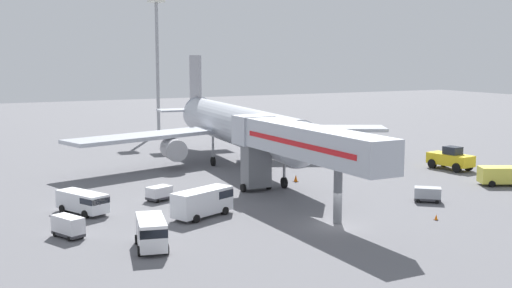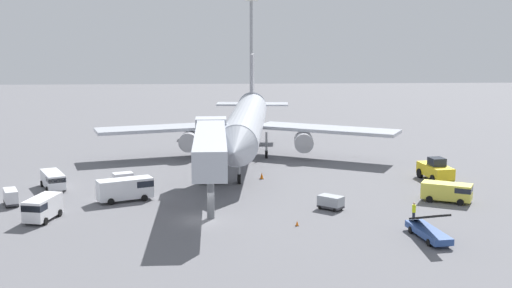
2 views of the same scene
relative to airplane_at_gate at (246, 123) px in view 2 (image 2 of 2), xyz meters
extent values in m
plane|color=slate|center=(-4.78, -28.96, -4.89)|extent=(300.00, 300.00, 0.00)
cylinder|color=#B7BCC6|center=(-0.13, -1.42, 0.09)|extent=(7.70, 33.88, 4.65)
cone|color=#B7BCC6|center=(-1.85, -20.13, 0.09)|extent=(4.90, 4.38, 4.55)
cone|color=#B7BCC6|center=(1.69, 18.39, 0.44)|extent=(4.96, 6.57, 4.41)
cube|color=gray|center=(1.55, 16.85, 4.73)|extent=(0.80, 4.88, 7.43)
cube|color=#B7BCC6|center=(4.28, 16.16, 0.67)|extent=(5.88, 4.03, 0.24)
cube|color=#B7BCC6|center=(-1.27, 16.67, 0.67)|extent=(5.88, 4.03, 0.24)
cube|color=#B7BCC6|center=(10.97, 0.25, -0.96)|extent=(19.13, 13.03, 0.44)
cube|color=#B7BCC6|center=(-10.74, 2.25, -0.96)|extent=(19.61, 10.14, 0.44)
cylinder|color=#A8A8AD|center=(7.64, -0.62, -2.51)|extent=(2.83, 3.52, 2.54)
cylinder|color=#A8A8AD|center=(-7.63, 0.78, -2.51)|extent=(2.83, 3.52, 2.54)
cylinder|color=gray|center=(-1.33, -14.47, -2.82)|extent=(0.28, 0.28, 3.03)
cylinder|color=black|center=(-1.33, -14.47, -4.34)|extent=(0.45, 1.13, 1.10)
cylinder|color=gray|center=(2.71, 0.35, -2.82)|extent=(0.28, 0.28, 3.03)
cylinder|color=black|center=(2.71, 0.35, -4.34)|extent=(0.45, 1.13, 1.10)
cylinder|color=gray|center=(-2.61, 0.83, -2.82)|extent=(0.28, 0.28, 3.03)
cylinder|color=black|center=(-2.61, 0.83, -4.34)|extent=(0.45, 1.13, 1.10)
cube|color=#B2B7C1|center=(-4.34, -24.40, 1.14)|extent=(3.22, 20.15, 2.70)
cube|color=red|center=(-5.86, -24.41, 1.14)|extent=(0.23, 16.90, 0.44)
cube|color=#B2B7C1|center=(-4.46, -13.74, 1.14)|extent=(3.48, 2.84, 2.84)
cube|color=#232833|center=(-4.47, -12.44, 1.39)|extent=(3.30, 0.28, 0.90)
cube|color=slate|center=(-4.45, -14.34, -2.35)|extent=(2.57, 1.83, 4.28)
cylinder|color=black|center=(-5.88, -14.35, -4.49)|extent=(0.31, 0.80, 0.80)
cylinder|color=black|center=(-3.03, -14.32, -4.49)|extent=(0.31, 0.80, 0.80)
cylinder|color=slate|center=(-4.30, -28.42, -2.55)|extent=(0.70, 0.70, 4.68)
cube|color=yellow|center=(21.33, -14.03, -3.69)|extent=(3.04, 5.67, 1.29)
cube|color=#232833|center=(21.37, -14.30, -2.60)|extent=(1.83, 2.02, 0.90)
cylinder|color=black|center=(22.65, -15.60, -4.34)|extent=(0.56, 1.15, 1.10)
cylinder|color=black|center=(20.54, -15.92, -4.34)|extent=(0.56, 1.15, 1.10)
cylinder|color=black|center=(22.13, -12.14, -4.34)|extent=(0.56, 1.15, 1.10)
cylinder|color=black|center=(20.01, -12.46, -4.34)|extent=(0.56, 1.15, 1.10)
cube|color=#2D4C8E|center=(14.03, -35.57, -4.31)|extent=(2.50, 6.11, 0.55)
cube|color=black|center=(14.03, -35.57, -2.98)|extent=(1.77, 6.04, 2.08)
cylinder|color=black|center=(15.07, -37.22, -4.59)|extent=(0.31, 0.63, 0.60)
cylinder|color=black|center=(13.51, -37.45, -4.59)|extent=(0.31, 0.63, 0.60)
cylinder|color=black|center=(14.55, -33.70, -4.59)|extent=(0.31, 0.63, 0.60)
cylinder|color=black|center=(13.00, -33.93, -4.59)|extent=(0.31, 0.63, 0.60)
cube|color=#E5DB4C|center=(19.53, -23.55, -3.78)|extent=(5.26, 3.95, 1.63)
cube|color=#1E232D|center=(21.02, -24.31, -3.42)|extent=(2.29, 2.47, 0.52)
cylinder|color=black|center=(21.31, -23.41, -4.55)|extent=(0.77, 0.62, 0.68)
cylinder|color=black|center=(20.46, -25.07, -4.55)|extent=(0.77, 0.62, 0.68)
cylinder|color=black|center=(18.59, -22.03, -4.55)|extent=(0.77, 0.62, 0.68)
cylinder|color=black|center=(17.75, -23.70, -4.55)|extent=(0.77, 0.62, 0.68)
cube|color=white|center=(-21.80, -15.92, -3.82)|extent=(3.76, 5.36, 1.55)
cube|color=#1E232D|center=(-21.08, -17.49, -3.48)|extent=(2.35, 2.24, 0.50)
cylinder|color=black|center=(-20.35, -16.99, -4.55)|extent=(0.58, 0.75, 0.68)
cylinder|color=black|center=(-21.94, -17.71, -4.55)|extent=(0.58, 0.75, 0.68)
cylinder|color=black|center=(-21.66, -14.13, -4.55)|extent=(0.58, 0.75, 0.68)
cylinder|color=black|center=(-23.25, -14.86, -4.55)|extent=(0.58, 0.75, 0.68)
cube|color=white|center=(-19.69, -28.31, -3.65)|extent=(2.79, 4.81, 1.89)
cube|color=#1E232D|center=(-20.03, -29.81, -3.24)|extent=(2.13, 1.82, 0.61)
cylinder|color=black|center=(-19.14, -29.87, -4.55)|extent=(0.47, 0.74, 0.68)
cylinder|color=black|center=(-20.85, -29.48, -4.55)|extent=(0.47, 0.74, 0.68)
cylinder|color=black|center=(-18.52, -27.14, -4.55)|extent=(0.47, 0.74, 0.68)
cylinder|color=black|center=(-20.23, -26.75, -4.55)|extent=(0.47, 0.74, 0.68)
cube|color=white|center=(-13.15, -21.62, -3.59)|extent=(5.86, 3.98, 2.01)
cube|color=#1E232D|center=(-11.41, -20.87, -3.15)|extent=(2.41, 2.50, 0.64)
cylinder|color=black|center=(-11.93, -20.09, -4.55)|extent=(0.76, 0.59, 0.68)
cylinder|color=black|center=(-11.20, -21.78, -4.55)|extent=(0.76, 0.59, 0.68)
cylinder|color=black|center=(-15.09, -21.46, -4.55)|extent=(0.76, 0.59, 0.68)
cylinder|color=black|center=(-14.36, -23.16, -4.55)|extent=(0.76, 0.59, 0.68)
cube|color=#38383D|center=(-14.43, -14.19, -4.60)|extent=(2.56, 2.14, 0.22)
cube|color=silver|center=(-14.43, -14.19, -4.03)|extent=(2.56, 2.14, 0.93)
cylinder|color=black|center=(-14.89, -15.08, -4.71)|extent=(0.38, 0.25, 0.36)
cylinder|color=black|center=(-15.39, -13.88, -4.71)|extent=(0.38, 0.25, 0.36)
cylinder|color=black|center=(-13.48, -14.50, -4.71)|extent=(0.38, 0.25, 0.36)
cylinder|color=black|center=(-13.97, -13.30, -4.71)|extent=(0.38, 0.25, 0.36)
cube|color=#38383D|center=(-24.28, -22.79, -4.60)|extent=(2.14, 2.92, 0.22)
cube|color=silver|center=(-24.28, -22.79, -3.89)|extent=(2.14, 2.92, 1.20)
cylinder|color=black|center=(-23.41, -23.43, -4.71)|extent=(0.25, 0.38, 0.36)
cylinder|color=black|center=(-24.43, -23.86, -4.71)|extent=(0.25, 0.38, 0.36)
cylinder|color=black|center=(-24.14, -21.72, -4.71)|extent=(0.25, 0.38, 0.36)
cylinder|color=black|center=(-25.15, -22.15, -4.71)|extent=(0.25, 0.38, 0.36)
cube|color=#38383D|center=(7.32, -25.86, -4.60)|extent=(2.67, 2.56, 0.22)
cube|color=#999EA5|center=(7.32, -25.86, -4.01)|extent=(2.67, 2.56, 0.95)
cylinder|color=black|center=(8.35, -25.92, -4.71)|extent=(0.35, 0.33, 0.36)
cylinder|color=black|center=(7.54, -26.87, -4.71)|extent=(0.35, 0.33, 0.36)
cylinder|color=black|center=(7.10, -24.85, -4.71)|extent=(0.35, 0.33, 0.36)
cylinder|color=black|center=(6.29, -25.80, -4.71)|extent=(0.35, 0.33, 0.36)
cylinder|color=#1E2333|center=(14.23, -30.40, -4.45)|extent=(0.34, 0.34, 0.87)
cylinder|color=#D8EA19|center=(14.23, -30.40, -3.67)|extent=(0.46, 0.46, 0.69)
sphere|color=tan|center=(14.23, -30.40, -3.19)|extent=(0.24, 0.24, 0.24)
cube|color=black|center=(3.45, -31.24, -4.88)|extent=(0.31, 0.31, 0.03)
cone|color=orange|center=(3.45, -31.24, -4.63)|extent=(0.27, 0.27, 0.46)
cube|color=black|center=(1.37, -12.21, -4.88)|extent=(0.49, 0.49, 0.03)
cone|color=orange|center=(1.37, -12.21, -4.50)|extent=(0.42, 0.42, 0.73)
cylinder|color=#93969B|center=(2.15, 35.84, 6.18)|extent=(0.56, 0.56, 22.14)
camera|label=1|loc=(-32.75, -70.08, 8.45)|focal=45.09mm
camera|label=2|loc=(-3.06, -89.55, 12.72)|focal=47.68mm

